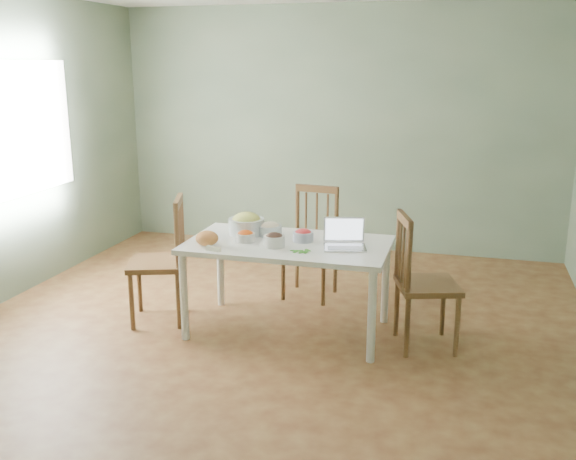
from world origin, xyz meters
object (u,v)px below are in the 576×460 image
(chair_far, at_px, (310,244))
(chair_left, at_px, (156,260))
(dining_table, at_px, (288,287))
(bread_boule, at_px, (207,238))
(laptop, at_px, (345,235))
(chair_right, at_px, (428,282))
(bowl_squash, at_px, (246,223))

(chair_far, height_order, chair_left, chair_left)
(dining_table, xyz_separation_m, chair_far, (-0.02, 0.80, 0.13))
(bread_boule, bearing_deg, chair_far, 62.39)
(chair_left, distance_m, laptop, 1.58)
(chair_far, bearing_deg, laptop, -55.07)
(chair_left, xyz_separation_m, chair_right, (2.17, 0.08, -0.01))
(dining_table, height_order, chair_left, chair_left)
(bowl_squash, bearing_deg, chair_left, -160.56)
(chair_far, relative_size, chair_right, 0.98)
(dining_table, relative_size, bowl_squash, 5.36)
(chair_far, relative_size, bread_boule, 5.71)
(dining_table, bearing_deg, chair_left, -175.89)
(chair_far, relative_size, chair_left, 0.96)
(chair_left, height_order, bread_boule, chair_left)
(dining_table, bearing_deg, laptop, -5.71)
(dining_table, height_order, chair_far, chair_far)
(chair_right, relative_size, laptop, 3.26)
(bread_boule, bearing_deg, laptop, 11.07)
(chair_far, relative_size, laptop, 3.20)
(bowl_squash, bearing_deg, laptop, -14.01)
(dining_table, height_order, laptop, laptop)
(dining_table, bearing_deg, bowl_squash, 157.18)
(dining_table, xyz_separation_m, laptop, (0.46, -0.05, 0.47))
(dining_table, bearing_deg, chair_far, 91.56)
(dining_table, height_order, chair_right, chair_right)
(laptop, bearing_deg, chair_left, 166.83)
(chair_left, distance_m, bowl_squash, 0.80)
(bowl_squash, xyz_separation_m, laptop, (0.85, -0.21, 0.02))
(dining_table, distance_m, bowl_squash, 0.62)
(chair_right, xyz_separation_m, laptop, (-0.62, -0.05, 0.33))
(dining_table, relative_size, bread_boule, 8.91)
(chair_far, distance_m, chair_right, 1.36)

